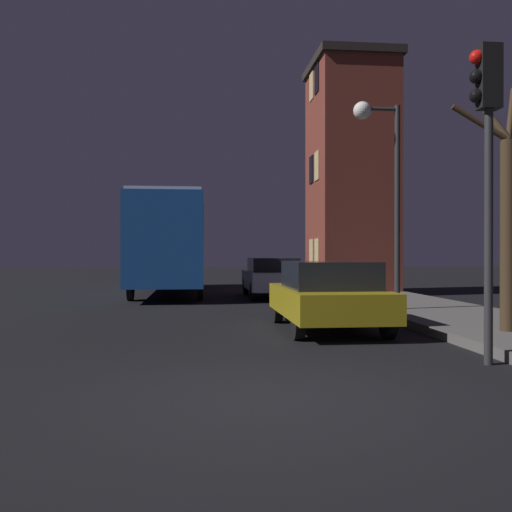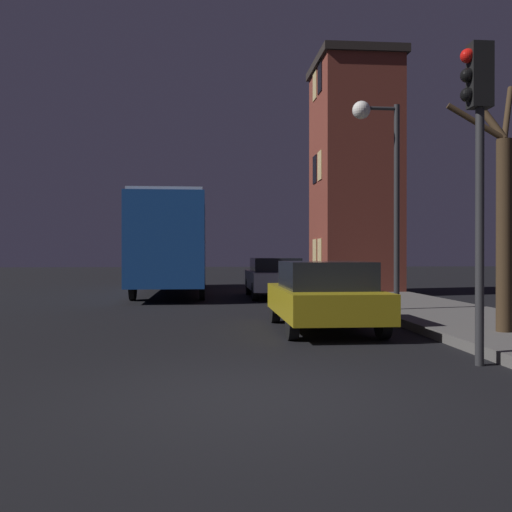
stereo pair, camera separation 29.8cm
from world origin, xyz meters
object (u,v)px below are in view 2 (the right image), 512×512
bare_tree (502,217)px  car_mid_lane (274,277)px  traffic_light (478,135)px  car_near_lane (324,294)px  streetlamp (380,160)px  bus (174,238)px

bare_tree → car_mid_lane: (-2.83, 10.36, -1.47)m
traffic_light → car_near_lane: size_ratio=1.12×
streetlamp → car_near_lane: (-1.91, -2.41, -3.16)m
car_near_lane → car_mid_lane: 8.67m
streetlamp → bare_tree: streetlamp is taller
streetlamp → bus: size_ratio=0.49×
traffic_light → bare_tree: 2.72m
traffic_light → car_near_lane: (-1.39, 3.76, -2.48)m
bus → car_near_lane: 11.87m
streetlamp → traffic_light: bearing=-94.9°
streetlamp → traffic_light: streetlamp is taller
bare_tree → car_near_lane: size_ratio=1.13×
bus → car_mid_lane: bearing=-34.5°
streetlamp → car_mid_lane: (-1.89, 6.26, -3.15)m
bus → car_near_lane: bus is taller
bare_tree → car_near_lane: (-2.85, 1.69, -1.48)m
traffic_light → car_near_lane: bearing=110.2°
car_mid_lane → bus: bearing=145.5°
traffic_light → bare_tree: bearing=54.6°
traffic_light → bus: (-5.05, 14.96, -1.06)m
bus → car_near_lane: (3.67, -11.20, -1.42)m
bare_tree → car_mid_lane: bare_tree is taller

